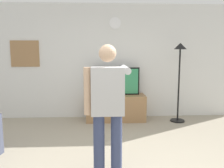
# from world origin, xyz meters

# --- Properties ---
(back_wall) EXTENTS (6.40, 0.10, 2.70)m
(back_wall) POSITION_xyz_m (0.00, 2.95, 1.35)
(back_wall) COLOR silver
(back_wall) RESTS_ON ground_plane
(tv_stand) EXTENTS (1.35, 0.56, 0.59)m
(tv_stand) POSITION_xyz_m (0.22, 2.60, 0.30)
(tv_stand) COLOR #997047
(tv_stand) RESTS_ON ground_plane
(television) EXTENTS (1.09, 0.07, 0.63)m
(television) POSITION_xyz_m (0.22, 2.65, 0.91)
(television) COLOR black
(television) RESTS_ON tv_stand
(wall_clock) EXTENTS (0.27, 0.03, 0.27)m
(wall_clock) POSITION_xyz_m (0.22, 2.89, 2.25)
(wall_clock) COLOR white
(framed_picture) EXTENTS (0.65, 0.04, 0.61)m
(framed_picture) POSITION_xyz_m (-1.88, 2.90, 1.54)
(framed_picture) COLOR #997047
(floor_lamp) EXTENTS (0.32, 0.32, 1.78)m
(floor_lamp) POSITION_xyz_m (1.64, 2.43, 1.27)
(floor_lamp) COLOR black
(floor_lamp) RESTS_ON ground_plane
(person_standing_nearer_lamp) EXTENTS (0.58, 0.78, 1.68)m
(person_standing_nearer_lamp) POSITION_xyz_m (-0.04, 0.13, 0.95)
(person_standing_nearer_lamp) COLOR #384266
(person_standing_nearer_lamp) RESTS_ON ground_plane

